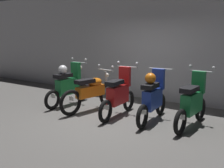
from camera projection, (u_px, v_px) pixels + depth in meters
ground_plane at (111, 119)px, 6.34m from camera, size 80.00×80.00×0.00m
back_wall at (157, 44)px, 8.05m from camera, size 16.00×0.30×3.32m
motorbike_slot_0 at (68, 85)px, 7.53m from camera, size 0.59×1.68×1.29m
motorbike_slot_1 at (91, 92)px, 7.02m from camera, size 0.61×1.93×1.15m
motorbike_slot_2 at (119, 95)px, 6.54m from camera, size 0.59×1.68×1.29m
motorbike_slot_3 at (153, 97)px, 6.13m from camera, size 0.56×1.68×1.18m
motorbike_slot_4 at (192, 103)px, 5.77m from camera, size 0.59×1.68×1.29m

